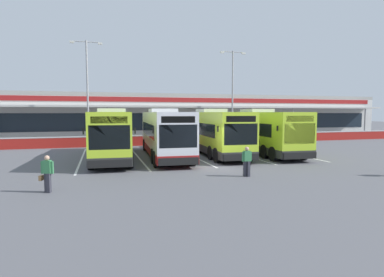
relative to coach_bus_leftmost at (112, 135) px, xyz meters
name	(u,v)px	position (x,y,z in m)	size (l,w,h in m)	color
ground_plane	(215,167)	(6.14, -5.74, -1.79)	(200.00, 200.00, 0.00)	#56565B
terminal_building	(150,116)	(6.14, 21.17, 1.23)	(70.00, 13.00, 6.00)	silver
red_barrier_wall	(168,140)	(6.14, 8.76, -1.23)	(60.00, 0.40, 1.10)	maroon
coach_bus_leftmost	(112,135)	(0.00, 0.00, 0.00)	(3.48, 12.28, 3.78)	#B7DB2D
coach_bus_left_centre	(165,134)	(3.97, -0.27, 0.00)	(3.48, 12.28, 3.78)	silver
coach_bus_centre	(214,133)	(8.31, 0.32, 0.00)	(3.48, 12.28, 3.78)	#B7DB2D
coach_bus_right_centre	(261,132)	(12.46, -0.10, 0.00)	(3.48, 12.28, 3.78)	#B7DB2D
bay_stripe_far_west	(81,159)	(-2.26, 0.26, -1.78)	(0.14, 13.00, 0.01)	silver
bay_stripe_west	(138,157)	(1.94, 0.26, -1.78)	(0.14, 13.00, 0.01)	silver
bay_stripe_mid_west	(189,155)	(6.14, 0.26, -1.78)	(0.14, 13.00, 0.01)	silver
bay_stripe_centre	(236,153)	(10.34, 0.26, -1.78)	(0.14, 13.00, 0.01)	silver
bay_stripe_mid_east	(280,151)	(14.54, 0.26, -1.78)	(0.14, 13.00, 0.01)	silver
pedestrian_with_handbag	(47,173)	(-3.10, -9.80, -0.93)	(0.64, 0.46, 1.62)	#33333D
pedestrian_in_dark_coat	(247,160)	(6.74, -9.08, -0.91)	(0.53, 0.31, 1.62)	#33333D
lamp_post_west	(87,86)	(-2.07, 10.90, 4.50)	(3.24, 0.28, 11.00)	#9E9EA3
lamp_post_centre	(233,90)	(14.89, 11.72, 4.50)	(3.24, 0.28, 11.00)	#9E9EA3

